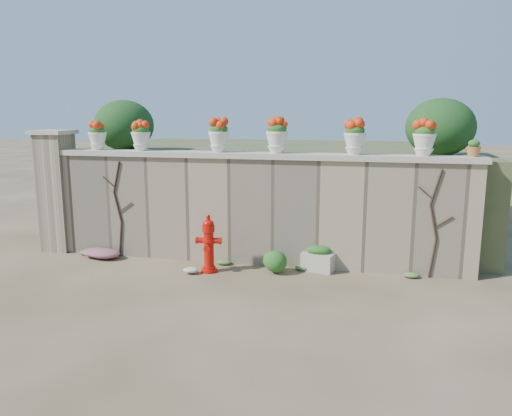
% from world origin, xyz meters
% --- Properties ---
extents(ground, '(80.00, 80.00, 0.00)m').
position_xyz_m(ground, '(0.00, 0.00, 0.00)').
color(ground, '#4D3F26').
rests_on(ground, ground).
extents(stone_wall, '(8.00, 0.40, 2.00)m').
position_xyz_m(stone_wall, '(0.00, 1.80, 1.00)').
color(stone_wall, '#9A8466').
rests_on(stone_wall, ground).
extents(wall_cap, '(8.10, 0.52, 0.10)m').
position_xyz_m(wall_cap, '(0.00, 1.80, 2.05)').
color(wall_cap, beige).
rests_on(wall_cap, stone_wall).
extents(gate_pillar, '(0.72, 0.72, 2.48)m').
position_xyz_m(gate_pillar, '(-4.15, 1.80, 1.26)').
color(gate_pillar, '#9A8466').
rests_on(gate_pillar, ground).
extents(raised_fill, '(9.00, 6.00, 2.00)m').
position_xyz_m(raised_fill, '(0.00, 5.00, 1.00)').
color(raised_fill, '#384C23').
rests_on(raised_fill, ground).
extents(back_shrub_left, '(1.30, 1.30, 1.10)m').
position_xyz_m(back_shrub_left, '(-3.20, 3.00, 2.55)').
color(back_shrub_left, '#143814').
rests_on(back_shrub_left, raised_fill).
extents(back_shrub_right, '(1.30, 1.30, 1.10)m').
position_xyz_m(back_shrub_right, '(3.40, 3.00, 2.55)').
color(back_shrub_right, '#143814').
rests_on(back_shrub_right, raised_fill).
extents(vine_left, '(0.60, 0.04, 1.91)m').
position_xyz_m(vine_left, '(-2.67, 1.58, 0.99)').
color(vine_left, black).
rests_on(vine_left, ground).
extents(vine_right, '(0.60, 0.04, 1.91)m').
position_xyz_m(vine_right, '(3.23, 1.58, 0.99)').
color(vine_right, black).
rests_on(vine_right, ground).
extents(fire_hydrant, '(0.45, 0.32, 1.05)m').
position_xyz_m(fire_hydrant, '(-0.64, 1.04, 0.53)').
color(fire_hydrant, red).
rests_on(fire_hydrant, ground).
extents(planter_box, '(0.63, 0.46, 0.47)m').
position_xyz_m(planter_box, '(1.27, 1.55, 0.22)').
color(planter_box, beige).
rests_on(planter_box, ground).
extents(green_shrub, '(0.53, 0.48, 0.51)m').
position_xyz_m(green_shrub, '(0.51, 1.23, 0.25)').
color(green_shrub, '#1E5119').
rests_on(green_shrub, ground).
extents(magenta_clump, '(0.91, 0.61, 0.24)m').
position_xyz_m(magenta_clump, '(-2.96, 1.40, 0.12)').
color(magenta_clump, '#C3277F').
rests_on(magenta_clump, ground).
extents(white_flowers, '(0.46, 0.36, 0.16)m').
position_xyz_m(white_flowers, '(-0.85, 0.87, 0.08)').
color(white_flowers, white).
rests_on(white_flowers, ground).
extents(urn_pot_0, '(0.36, 0.36, 0.56)m').
position_xyz_m(urn_pot_0, '(-3.16, 1.80, 2.38)').
color(urn_pot_0, silver).
rests_on(urn_pot_0, wall_cap).
extents(urn_pot_1, '(0.37, 0.37, 0.58)m').
position_xyz_m(urn_pot_1, '(-2.23, 1.80, 2.39)').
color(urn_pot_1, silver).
rests_on(urn_pot_1, wall_cap).
extents(urn_pot_2, '(0.39, 0.39, 0.62)m').
position_xyz_m(urn_pot_2, '(-0.66, 1.80, 2.41)').
color(urn_pot_2, silver).
rests_on(urn_pot_2, wall_cap).
extents(urn_pot_3, '(0.41, 0.41, 0.64)m').
position_xyz_m(urn_pot_3, '(0.45, 1.80, 2.41)').
color(urn_pot_3, silver).
rests_on(urn_pot_3, wall_cap).
extents(urn_pot_4, '(0.39, 0.39, 0.61)m').
position_xyz_m(urn_pot_4, '(1.84, 1.80, 2.40)').
color(urn_pot_4, silver).
rests_on(urn_pot_4, wall_cap).
extents(urn_pot_5, '(0.39, 0.39, 0.61)m').
position_xyz_m(urn_pot_5, '(3.00, 1.80, 2.40)').
color(urn_pot_5, silver).
rests_on(urn_pot_5, wall_cap).
extents(terracotta_pot, '(0.23, 0.23, 0.28)m').
position_xyz_m(terracotta_pot, '(3.80, 1.80, 2.23)').
color(terracotta_pot, '#AA6334').
rests_on(terracotta_pot, wall_cap).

